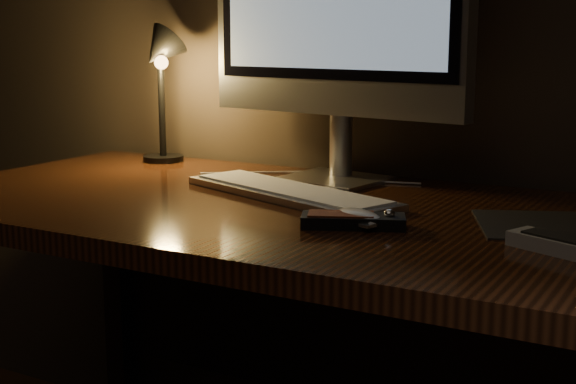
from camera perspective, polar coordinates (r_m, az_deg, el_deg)
The scene contains 8 objects.
desk at distance 1.56m, azimuth 2.53°, elevation -5.13°, with size 1.60×0.75×0.75m.
keyboard at distance 1.55m, azimuth 0.08°, elevation 0.01°, with size 0.49×0.14×0.02m, color silver.
mousepad at distance 1.39m, azimuth 18.76°, elevation -2.27°, with size 0.26×0.21×0.00m, color black.
mouse at distance 1.32m, azimuth 4.99°, elevation -2.00°, with size 0.10×0.05×0.02m, color white.
media_remote at distance 1.31m, azimuth 4.66°, elevation -2.01°, with size 0.18×0.12×0.03m.
papers at distance 1.56m, azimuth 2.89°, elevation -0.18°, with size 0.12×0.08×0.01m, color white.
desk_lamp at distance 1.96m, azimuth -9.07°, elevation 8.58°, with size 0.15×0.17×0.34m.
cable at distance 1.75m, azimuth 1.39°, elevation 1.03°, with size 0.00×0.00×0.50m, color white.
Camera 1 is at (0.68, 0.58, 1.06)m, focal length 50.00 mm.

